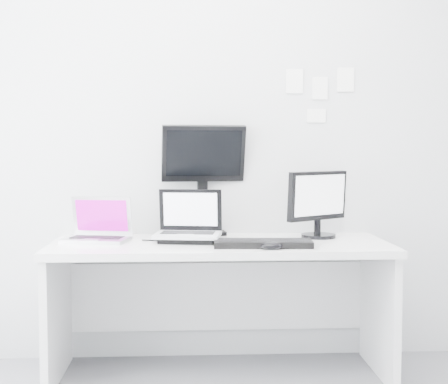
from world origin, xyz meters
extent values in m
plane|color=#B5B8BA|center=(0.00, 1.60, 1.35)|extent=(3.60, 0.00, 3.60)
cube|color=white|center=(0.00, 1.25, 0.36)|extent=(1.80, 0.70, 0.73)
cube|color=#B0AFB5|center=(-0.66, 1.30, 0.86)|extent=(0.38, 0.31, 0.25)
cube|color=black|center=(-0.25, 1.52, 0.82)|extent=(0.12, 0.12, 0.17)
cube|color=#BABEC2|center=(-0.17, 1.26, 0.87)|extent=(0.38, 0.32, 0.29)
cube|color=black|center=(-0.08, 1.56, 1.06)|extent=(0.50, 0.23, 0.65)
cube|color=black|center=(0.56, 1.40, 0.92)|extent=(0.46, 0.40, 0.39)
cube|color=black|center=(0.21, 1.08, 0.75)|extent=(0.51, 0.20, 0.03)
ellipsoid|color=black|center=(0.24, 0.99, 0.75)|extent=(0.12, 0.08, 0.04)
cube|color=white|center=(0.45, 1.59, 1.62)|extent=(0.10, 0.00, 0.14)
cube|color=white|center=(0.60, 1.59, 1.58)|extent=(0.09, 0.00, 0.13)
cube|color=white|center=(0.75, 1.59, 1.63)|extent=(0.10, 0.00, 0.14)
cube|color=white|center=(0.58, 1.59, 1.42)|extent=(0.11, 0.00, 0.08)
camera|label=1|loc=(-0.16, -2.18, 1.24)|focal=52.03mm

